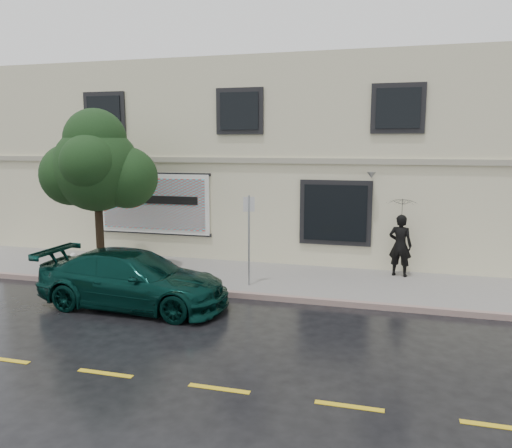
% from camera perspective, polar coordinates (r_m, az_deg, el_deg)
% --- Properties ---
extents(ground, '(90.00, 90.00, 0.00)m').
position_cam_1_polar(ground, '(12.76, -8.41, -9.90)').
color(ground, black).
rests_on(ground, ground).
extents(sidewalk, '(20.00, 3.50, 0.15)m').
position_cam_1_polar(sidewalk, '(15.63, -3.63, -5.95)').
color(sidewalk, gray).
rests_on(sidewalk, ground).
extents(curb, '(20.00, 0.18, 0.16)m').
position_cam_1_polar(curb, '(14.05, -5.95, -7.73)').
color(curb, slate).
rests_on(curb, ground).
extents(road_marking, '(19.00, 0.12, 0.01)m').
position_cam_1_polar(road_marking, '(9.89, -16.85, -16.01)').
color(road_marking, gold).
rests_on(road_marking, ground).
extents(building, '(20.00, 8.12, 7.00)m').
position_cam_1_polar(building, '(20.62, 1.47, 7.37)').
color(building, beige).
rests_on(building, ground).
extents(billboard, '(4.30, 0.16, 2.20)m').
position_cam_1_polar(billboard, '(18.01, -11.65, 2.31)').
color(billboard, white).
rests_on(billboard, ground).
extents(car, '(5.01, 2.32, 1.44)m').
position_cam_1_polar(car, '(13.20, -13.83, -6.15)').
color(car, '#072A25').
rests_on(car, ground).
extents(pedestrian, '(0.78, 0.60, 1.90)m').
position_cam_1_polar(pedestrian, '(15.74, 16.15, -2.36)').
color(pedestrian, black).
rests_on(pedestrian, sidewalk).
extents(umbrella, '(1.26, 1.26, 0.72)m').
position_cam_1_polar(umbrella, '(15.54, 16.37, 2.37)').
color(umbrella, black).
rests_on(umbrella, pedestrian).
extents(street_tree, '(2.63, 2.63, 4.57)m').
position_cam_1_polar(street_tree, '(16.10, -17.76, 6.02)').
color(street_tree, black).
rests_on(street_tree, sidewalk).
extents(fire_hydrant, '(0.30, 0.28, 0.72)m').
position_cam_1_polar(fire_hydrant, '(16.23, -20.11, -4.38)').
color(fire_hydrant, white).
rests_on(fire_hydrant, sidewalk).
extents(sign_pole, '(0.30, 0.13, 2.57)m').
position_cam_1_polar(sign_pole, '(14.03, -0.81, -0.89)').
color(sign_pole, '#999DA1').
rests_on(sign_pole, sidewalk).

